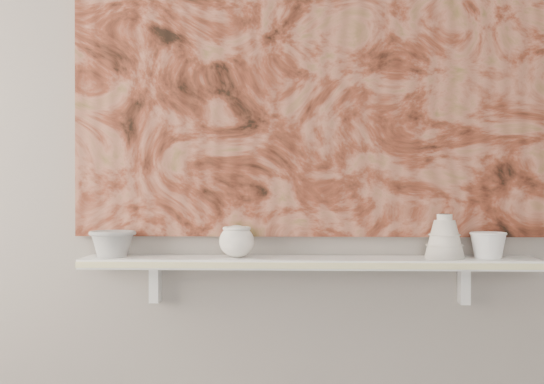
{
  "coord_description": "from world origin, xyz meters",
  "views": [
    {
      "loc": [
        -0.02,
        -0.83,
        1.15
      ],
      "look_at": [
        -0.11,
        1.49,
        1.13
      ],
      "focal_mm": 50.0,
      "sensor_mm": 36.0,
      "label": 1
    }
  ],
  "objects_px": {
    "painting": "(308,64)",
    "shelf": "(309,263)",
    "bowl_white": "(488,245)",
    "bowl_grey": "(113,243)",
    "bell_vessel": "(445,236)",
    "cup_cream": "(237,241)"
  },
  "relations": [
    {
      "from": "shelf",
      "to": "bell_vessel",
      "type": "relative_size",
      "value": 10.3
    },
    {
      "from": "bowl_grey",
      "to": "bell_vessel",
      "type": "distance_m",
      "value": 1.03
    },
    {
      "from": "painting",
      "to": "bowl_grey",
      "type": "relative_size",
      "value": 10.22
    },
    {
      "from": "shelf",
      "to": "painting",
      "type": "xyz_separation_m",
      "value": [
        0.0,
        0.08,
        0.62
      ]
    },
    {
      "from": "shelf",
      "to": "bowl_white",
      "type": "height_order",
      "value": "bowl_white"
    },
    {
      "from": "bowl_grey",
      "to": "shelf",
      "type": "bearing_deg",
      "value": 0.0
    },
    {
      "from": "shelf",
      "to": "bowl_grey",
      "type": "distance_m",
      "value": 0.61
    },
    {
      "from": "cup_cream",
      "to": "bell_vessel",
      "type": "distance_m",
      "value": 0.64
    },
    {
      "from": "cup_cream",
      "to": "bell_vessel",
      "type": "bearing_deg",
      "value": 0.0
    },
    {
      "from": "bowl_white",
      "to": "bell_vessel",
      "type": "bearing_deg",
      "value": 180.0
    },
    {
      "from": "painting",
      "to": "bell_vessel",
      "type": "height_order",
      "value": "painting"
    },
    {
      "from": "bowl_grey",
      "to": "cup_cream",
      "type": "distance_m",
      "value": 0.39
    },
    {
      "from": "cup_cream",
      "to": "bowl_white",
      "type": "bearing_deg",
      "value": 0.0
    },
    {
      "from": "cup_cream",
      "to": "bowl_white",
      "type": "distance_m",
      "value": 0.77
    },
    {
      "from": "bowl_white",
      "to": "shelf",
      "type": "bearing_deg",
      "value": 180.0
    },
    {
      "from": "painting",
      "to": "shelf",
      "type": "bearing_deg",
      "value": -90.0
    },
    {
      "from": "painting",
      "to": "cup_cream",
      "type": "distance_m",
      "value": 0.61
    },
    {
      "from": "cup_cream",
      "to": "bell_vessel",
      "type": "relative_size",
      "value": 0.8
    },
    {
      "from": "bowl_grey",
      "to": "bell_vessel",
      "type": "bearing_deg",
      "value": 0.0
    },
    {
      "from": "bowl_grey",
      "to": "bowl_white",
      "type": "height_order",
      "value": "bowl_grey"
    },
    {
      "from": "bell_vessel",
      "to": "bowl_white",
      "type": "distance_m",
      "value": 0.14
    },
    {
      "from": "painting",
      "to": "bowl_grey",
      "type": "height_order",
      "value": "painting"
    }
  ]
}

